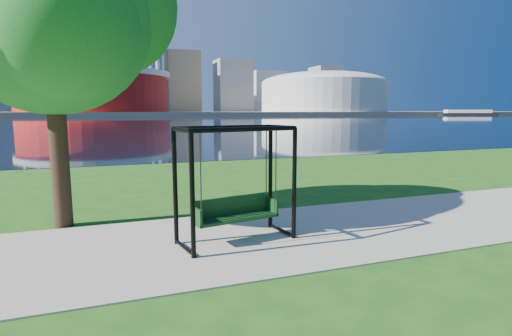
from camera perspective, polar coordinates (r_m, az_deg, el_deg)
ground at (r=8.75m, az=-0.20°, el=-8.92°), size 900.00×900.00×0.00m
path at (r=8.30m, az=0.99°, el=-9.77°), size 120.00×4.00×0.03m
river at (r=109.93m, az=-18.73°, el=6.40°), size 900.00×180.00×0.02m
far_bank at (r=313.88m, az=-19.75°, el=7.40°), size 900.00×228.00×2.00m
stadium at (r=243.25m, az=-22.14°, el=10.32°), size 83.00×83.00×32.00m
arena at (r=279.57m, az=9.64°, el=10.78°), size 84.00×84.00×26.56m
skyline at (r=328.95m, az=-20.84°, el=13.46°), size 392.00×66.00×96.50m
swing at (r=7.77m, az=-2.97°, el=-2.72°), size 2.37×1.35×2.29m
park_tree at (r=9.98m, az=-27.73°, el=19.76°), size 5.48×4.95×6.81m
barge at (r=278.13m, az=27.96°, el=7.00°), size 33.35×20.79×3.26m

